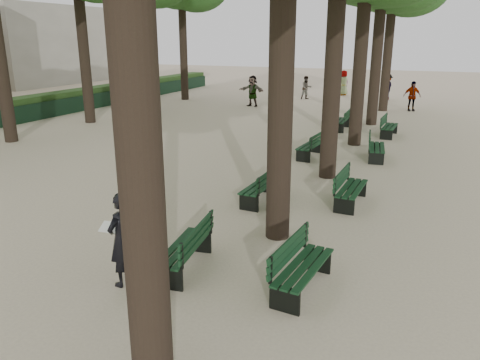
% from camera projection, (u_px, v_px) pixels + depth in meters
% --- Properties ---
extents(ground, '(120.00, 120.00, 0.00)m').
position_uv_depth(ground, '(144.00, 286.00, 8.32)').
color(ground, beige).
rests_on(ground, ground).
extents(bench_left_0, '(0.81, 1.86, 0.92)m').
position_uv_depth(bench_left_0, '(185.00, 256.00, 8.86)').
color(bench_left_0, black).
rests_on(bench_left_0, ground).
extents(bench_left_1, '(0.65, 1.82, 0.92)m').
position_uv_depth(bench_left_1, '(261.00, 192.00, 12.52)').
color(bench_left_1, black).
rests_on(bench_left_1, ground).
extents(bench_left_2, '(0.71, 1.84, 0.92)m').
position_uv_depth(bench_left_2, '(310.00, 150.00, 17.14)').
color(bench_left_2, black).
rests_on(bench_left_2, ground).
extents(bench_left_3, '(0.61, 1.81, 0.92)m').
position_uv_depth(bench_left_3, '(341.00, 124.00, 22.18)').
color(bench_left_3, black).
rests_on(bench_left_3, ground).
extents(bench_right_0, '(0.74, 1.85, 0.92)m').
position_uv_depth(bench_right_0, '(303.00, 276.00, 8.12)').
color(bench_right_0, black).
rests_on(bench_right_0, ground).
extents(bench_right_1, '(0.63, 1.82, 0.92)m').
position_uv_depth(bench_right_1, '(351.00, 195.00, 12.30)').
color(bench_right_1, black).
rests_on(bench_right_1, ground).
extents(bench_right_2, '(0.80, 1.86, 0.92)m').
position_uv_depth(bench_right_2, '(376.00, 152.00, 16.85)').
color(bench_right_2, black).
rests_on(bench_right_2, ground).
extents(bench_right_3, '(0.64, 1.82, 0.92)m').
position_uv_depth(bench_right_3, '(389.00, 130.00, 20.71)').
color(bench_right_3, black).
rests_on(bench_right_3, ground).
extents(man_with_map, '(0.65, 0.73, 1.72)m').
position_uv_depth(man_with_map, '(122.00, 239.00, 8.18)').
color(man_with_map, black).
rests_on(man_with_map, ground).
extents(pedestrian_c, '(1.08, 0.71, 1.75)m').
position_uv_depth(pedestrian_c, '(412.00, 96.00, 27.68)').
color(pedestrian_c, '#262628').
rests_on(pedestrian_c, ground).
extents(pedestrian_a, '(0.81, 0.74, 1.61)m').
position_uv_depth(pedestrian_a, '(306.00, 88.00, 32.88)').
color(pedestrian_a, '#262628').
rests_on(pedestrian_a, ground).
extents(pedestrian_d, '(0.87, 0.92, 1.84)m').
position_uv_depth(pedestrian_d, '(344.00, 83.00, 35.14)').
color(pedestrian_d, '#262628').
rests_on(pedestrian_d, ground).
extents(pedestrian_e, '(1.83, 0.76, 1.93)m').
position_uv_depth(pedestrian_e, '(252.00, 91.00, 29.52)').
color(pedestrian_e, '#262628').
rests_on(pedestrian_e, ground).
extents(pedestrian_b, '(0.60, 1.21, 1.80)m').
position_uv_depth(pedestrian_b, '(387.00, 87.00, 32.42)').
color(pedestrian_b, '#262628').
rests_on(pedestrian_b, ground).
extents(fence, '(0.08, 42.00, 0.90)m').
position_uv_depth(fence, '(15.00, 116.00, 23.43)').
color(fence, black).
rests_on(fence, ground).
extents(hedge, '(1.20, 42.00, 1.20)m').
position_uv_depth(hedge, '(4.00, 112.00, 23.65)').
color(hedge, '#1F4016').
rests_on(hedge, ground).
extents(building_far, '(12.00, 16.00, 7.00)m').
position_uv_depth(building_far, '(31.00, 45.00, 45.94)').
color(building_far, '#B7B2A3').
rests_on(building_far, ground).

